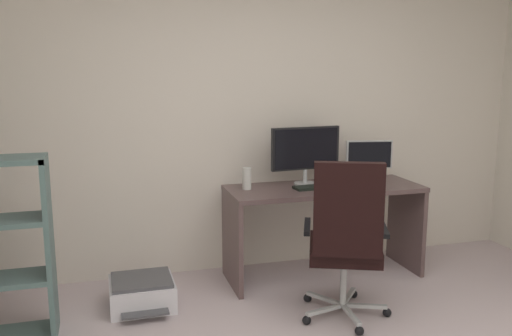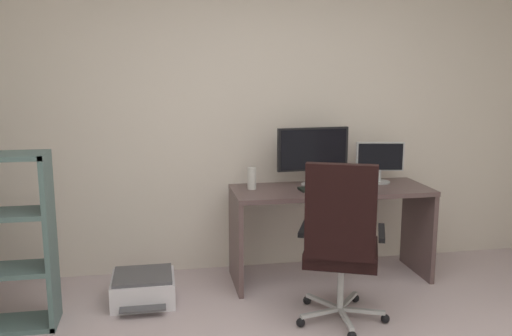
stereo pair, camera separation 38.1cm
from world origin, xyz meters
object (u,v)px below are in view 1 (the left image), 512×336
desk (324,210)px  monitor_main (306,150)px  monitor_secondary (369,157)px  computer_mouse (350,185)px  desktop_speaker (247,178)px  office_chair (346,238)px  printer (142,293)px  keyboard (315,187)px

desk → monitor_main: (-0.12, 0.12, 0.47)m
monitor_main → monitor_secondary: 0.57m
desk → computer_mouse: (0.19, -0.07, 0.21)m
monitor_secondary → desktop_speaker: (-1.07, -0.05, -0.11)m
desktop_speaker → office_chair: (0.43, -0.88, -0.24)m
printer → monitor_secondary: bearing=9.4°
monitor_main → keyboard: (0.02, -0.17, -0.27)m
monitor_main → monitor_secondary: (0.57, 0.00, -0.08)m
monitor_main → desktop_speaker: size_ratio=3.44×
monitor_main → desktop_speaker: 0.54m
keyboard → desktop_speaker: bearing=163.0°
computer_mouse → monitor_secondary: bearing=24.0°
monitor_main → monitor_secondary: size_ratio=1.52×
printer → keyboard: bearing=6.2°
printer → office_chair: bearing=-25.8°
desktop_speaker → office_chair: size_ratio=0.15×
monitor_secondary → office_chair: size_ratio=0.35×
computer_mouse → desktop_speaker: size_ratio=0.59×
desk → printer: desk is taller
monitor_secondary → desktop_speaker: 1.07m
desk → keyboard: (-0.10, -0.05, 0.20)m
computer_mouse → office_chair: size_ratio=0.09×
office_chair → printer: (-1.27, 0.61, -0.48)m
computer_mouse → desktop_speaker: (-0.81, 0.14, 0.07)m
printer → desktop_speaker: bearing=17.6°
keyboard → computer_mouse: (0.28, -0.02, 0.01)m
desk → computer_mouse: size_ratio=15.48×
keyboard → printer: 1.52m
monitor_main → printer: size_ratio=1.19×
office_chair → printer: size_ratio=2.26×
keyboard → desk: bearing=21.0°
keyboard → computer_mouse: size_ratio=3.40×
monitor_secondary → computer_mouse: (-0.26, -0.19, -0.18)m
computer_mouse → office_chair: (-0.38, -0.74, -0.17)m
desk → monitor_main: 0.50m
desktop_speaker → printer: (-0.84, -0.27, -0.73)m
monitor_main → computer_mouse: (0.31, -0.19, -0.26)m
desktop_speaker → printer: desktop_speaker is taller
desk → desktop_speaker: 0.68m
monitor_secondary → computer_mouse: bearing=-144.1°
keyboard → office_chair: bearing=-101.3°
printer → computer_mouse: bearing=4.4°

